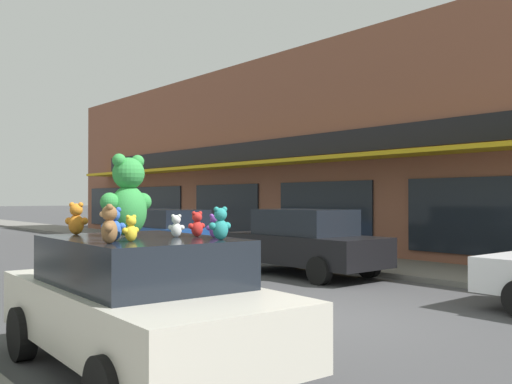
# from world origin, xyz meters

# --- Properties ---
(ground_plane) EXTENTS (260.00, 260.00, 0.00)m
(ground_plane) POSITION_xyz_m (0.00, 0.00, 0.00)
(ground_plane) COLOR #424244
(sidewalk_far) EXTENTS (2.84, 90.00, 0.13)m
(sidewalk_far) POSITION_xyz_m (5.98, 0.00, 0.06)
(sidewalk_far) COLOR slate
(sidewalk_far) RESTS_ON ground_plane
(storefront_row) EXTENTS (14.35, 32.04, 7.08)m
(storefront_row) POSITION_xyz_m (13.95, 9.40, 3.54)
(storefront_row) COLOR brown
(storefront_row) RESTS_ON ground_plane
(plush_art_car) EXTENTS (2.09, 4.10, 1.44)m
(plush_art_car) POSITION_xyz_m (-3.29, -0.68, 0.76)
(plush_art_car) COLOR beige
(plush_art_car) RESTS_ON ground_plane
(teddy_bear_giant) EXTENTS (0.68, 0.45, 0.91)m
(teddy_bear_giant) POSITION_xyz_m (-3.29, -0.41, 1.87)
(teddy_bear_giant) COLOR green
(teddy_bear_giant) RESTS_ON plush_art_car
(teddy_bear_teal) EXTENTS (0.25, 0.16, 0.33)m
(teddy_bear_teal) POSITION_xyz_m (-2.84, -1.52, 1.60)
(teddy_bear_teal) COLOR teal
(teddy_bear_teal) RESTS_ON plush_art_car
(teddy_bear_orange) EXTENTS (0.25, 0.25, 0.37)m
(teddy_bear_orange) POSITION_xyz_m (-3.62, 0.21, 1.62)
(teddy_bear_orange) COLOR orange
(teddy_bear_orange) RESTS_ON plush_art_car
(teddy_bear_blue) EXTENTS (0.25, 0.19, 0.33)m
(teddy_bear_blue) POSITION_xyz_m (-3.72, -0.93, 1.60)
(teddy_bear_blue) COLOR blue
(teddy_bear_blue) RESTS_ON plush_art_car
(teddy_bear_cream) EXTENTS (0.22, 0.14, 0.30)m
(teddy_bear_cream) POSITION_xyz_m (-2.96, 0.31, 1.58)
(teddy_bear_cream) COLOR beige
(teddy_bear_cream) RESTS_ON plush_art_car
(teddy_bear_purple) EXTENTS (0.19, 0.14, 0.25)m
(teddy_bear_purple) POSITION_xyz_m (-2.69, -1.22, 1.56)
(teddy_bear_purple) COLOR purple
(teddy_bear_purple) RESTS_ON plush_art_car
(teddy_bear_white) EXTENTS (0.18, 0.16, 0.25)m
(teddy_bear_white) POSITION_xyz_m (-2.96, -0.88, 1.56)
(teddy_bear_white) COLOR white
(teddy_bear_white) RESTS_ON plush_art_car
(teddy_bear_red) EXTENTS (0.21, 0.13, 0.28)m
(teddy_bear_red) POSITION_xyz_m (-2.75, -0.96, 1.57)
(teddy_bear_red) COLOR red
(teddy_bear_red) RESTS_ON plush_art_car
(teddy_bear_brown) EXTENTS (0.20, 0.28, 0.37)m
(teddy_bear_brown) POSITION_xyz_m (-3.91, -1.25, 1.62)
(teddy_bear_brown) COLOR olive
(teddy_bear_brown) RESTS_ON plush_art_car
(teddy_bear_yellow) EXTENTS (0.20, 0.13, 0.26)m
(teddy_bear_yellow) POSITION_xyz_m (-3.64, -1.15, 1.56)
(teddy_bear_yellow) COLOR yellow
(teddy_bear_yellow) RESTS_ON plush_art_car
(parked_car_far_center) EXTENTS (1.86, 4.14, 1.59)m
(parked_car_far_center) POSITION_xyz_m (3.44, 3.64, 0.81)
(parked_car_far_center) COLOR black
(parked_car_far_center) RESTS_ON ground_plane
(parked_car_far_right) EXTENTS (2.05, 4.80, 1.49)m
(parked_car_far_right) POSITION_xyz_m (3.44, 10.34, 0.81)
(parked_car_far_right) COLOR #1E4793
(parked_car_far_right) RESTS_ON ground_plane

